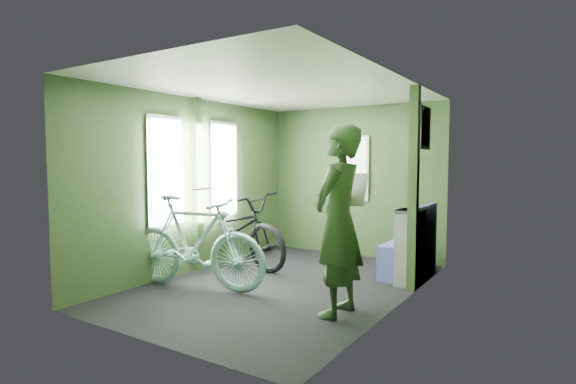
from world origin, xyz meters
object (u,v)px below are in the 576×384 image
passenger (338,220)px  bench_seat (409,256)px  waste_box (410,247)px  bicycle_black (234,265)px  bicycle_mint (195,289)px

passenger → bench_seat: size_ratio=1.96×
waste_box → bench_seat: 0.41m
bicycle_black → waste_box: 2.45m
bicycle_black → bicycle_mint: bicycle_mint is taller
bicycle_black → bicycle_mint: size_ratio=1.09×
bench_seat → waste_box: bearing=-71.8°
passenger → waste_box: bearing=169.5°
bicycle_black → bench_seat: size_ratio=2.13×
bicycle_black → passenger: size_ratio=1.09×
waste_box → bicycle_black: bearing=-171.7°
bicycle_mint → passenger: passenger is taller
bicycle_black → passenger: 2.52m
bicycle_black → bicycle_mint: 1.19m
bicycle_black → passenger: (2.11, -1.03, 0.91)m
bicycle_mint → passenger: size_ratio=1.00×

